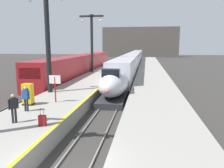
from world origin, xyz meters
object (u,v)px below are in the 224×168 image
(regional_train_adjacent, at_px, (82,64))
(station_column_far, at_px, (92,38))
(station_column_mid, at_px, (47,32))
(highspeed_train_main, at_px, (133,60))
(rolling_suitcase, at_px, (42,120))
(passenger_near_edge, at_px, (13,106))
(ticket_machine_yellow, at_px, (28,95))
(departure_info_board, at_px, (55,83))
(passenger_far_waiting, at_px, (26,97))

(regional_train_adjacent, relative_size, station_column_far, 3.92)
(station_column_mid, relative_size, station_column_far, 1.01)
(highspeed_train_main, height_order, rolling_suitcase, highspeed_train_main)
(highspeed_train_main, distance_m, passenger_near_edge, 43.83)
(ticket_machine_yellow, bearing_deg, rolling_suitcase, -53.07)
(station_column_far, distance_m, passenger_near_edge, 26.14)
(highspeed_train_main, bearing_deg, station_column_far, -108.21)
(highspeed_train_main, distance_m, station_column_mid, 35.86)
(station_column_mid, relative_size, departure_info_board, 4.44)
(passenger_near_edge, xyz_separation_m, ticket_machine_yellow, (-1.26, 3.86, -0.25))
(station_column_far, bearing_deg, highspeed_train_main, 71.79)
(station_column_mid, xyz_separation_m, ticket_machine_yellow, (0.35, -4.70, -4.90))
(passenger_far_waiting, bearing_deg, station_column_far, 92.66)
(departure_info_board, bearing_deg, regional_train_adjacent, 100.90)
(station_column_far, xyz_separation_m, passenger_far_waiting, (1.09, -23.41, -4.62))
(passenger_near_edge, height_order, ticket_machine_yellow, passenger_near_edge)
(regional_train_adjacent, relative_size, passenger_near_edge, 21.66)
(station_column_far, relative_size, ticket_machine_yellow, 5.84)
(station_column_mid, distance_m, passenger_near_edge, 9.87)
(highspeed_train_main, xyz_separation_m, regional_train_adjacent, (-8.10, -16.55, 0.16))
(passenger_far_waiting, distance_m, departure_info_board, 2.86)
(highspeed_train_main, relative_size, passenger_near_edge, 44.76)
(regional_train_adjacent, height_order, departure_info_board, regional_train_adjacent)
(regional_train_adjacent, height_order, passenger_far_waiting, regional_train_adjacent)
(ticket_machine_yellow, bearing_deg, regional_train_adjacent, 96.27)
(regional_train_adjacent, relative_size, ticket_machine_yellow, 22.87)
(rolling_suitcase, bearing_deg, departure_info_board, 104.73)
(regional_train_adjacent, relative_size, departure_info_board, 17.26)
(regional_train_adjacent, distance_m, rolling_suitcase, 27.87)
(station_column_mid, height_order, ticket_machine_yellow, station_column_mid)
(regional_train_adjacent, distance_m, departure_info_board, 22.58)
(regional_train_adjacent, xyz_separation_m, station_column_mid, (2.20, -18.51, 4.56))
(regional_train_adjacent, xyz_separation_m, passenger_far_waiting, (3.29, -24.80, -0.09))
(ticket_machine_yellow, bearing_deg, departure_info_board, 31.16)
(passenger_far_waiting, height_order, ticket_machine_yellow, passenger_far_waiting)
(ticket_machine_yellow, bearing_deg, station_column_far, 90.92)
(passenger_far_waiting, relative_size, departure_info_board, 0.80)
(rolling_suitcase, bearing_deg, station_column_mid, 111.26)
(highspeed_train_main, height_order, passenger_far_waiting, highspeed_train_main)
(ticket_machine_yellow, xyz_separation_m, departure_info_board, (1.72, 1.04, 0.77))
(regional_train_adjacent, distance_m, station_column_far, 5.22)
(passenger_far_waiting, bearing_deg, ticket_machine_yellow, 114.84)
(highspeed_train_main, bearing_deg, regional_train_adjacent, -116.08)
(passenger_far_waiting, xyz_separation_m, ticket_machine_yellow, (-0.74, 1.59, -0.25))
(passenger_near_edge, bearing_deg, rolling_suitcase, -6.78)
(regional_train_adjacent, bearing_deg, station_column_mid, -83.22)
(station_column_far, xyz_separation_m, passenger_near_edge, (1.61, -25.68, -4.62))
(station_column_far, relative_size, passenger_far_waiting, 5.53)
(passenger_near_edge, bearing_deg, departure_info_board, 84.60)
(regional_train_adjacent, bearing_deg, ticket_machine_yellow, -83.73)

